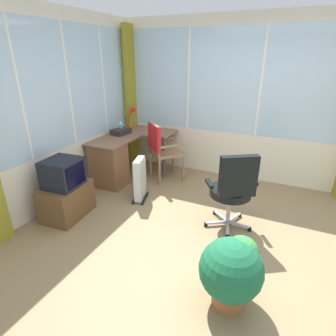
{
  "coord_description": "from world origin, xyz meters",
  "views": [
    {
      "loc": [
        -2.6,
        -0.54,
        2.01
      ],
      "look_at": [
        0.51,
        0.91,
        0.58
      ],
      "focal_mm": 29.23,
      "sensor_mm": 36.0,
      "label": 1
    }
  ],
  "objects": [
    {
      "name": "space_heater",
      "position": [
        0.52,
        1.36,
        0.32
      ],
      "size": [
        0.41,
        0.26,
        0.64
      ],
      "color": "silver",
      "rests_on": "ground"
    },
    {
      "name": "paper_tray",
      "position": [
        1.22,
        2.14,
        0.78
      ],
      "size": [
        0.33,
        0.28,
        0.09
      ],
      "primitive_type": "cube",
      "rotation": [
        0.0,
        0.0,
        -0.16
      ],
      "color": "#2C2724",
      "rests_on": "desk"
    },
    {
      "name": "north_window_panel",
      "position": [
        0.0,
        2.4,
        1.3
      ],
      "size": [
        3.88,
        0.07,
        2.6
      ],
      "color": "#F0E5CA",
      "rests_on": "ground"
    },
    {
      "name": "tv_remote",
      "position": [
        1.59,
        1.72,
        0.74
      ],
      "size": [
        0.11,
        0.15,
        0.02
      ],
      "primitive_type": "cube",
      "rotation": [
        0.0,
        0.0,
        0.5
      ],
      "color": "black",
      "rests_on": "desk"
    },
    {
      "name": "ground",
      "position": [
        0.0,
        0.0,
        -0.03
      ],
      "size": [
        4.88,
        5.74,
        0.06
      ],
      "primitive_type": "cube",
      "color": "#8F7550"
    },
    {
      "name": "curtain_corner",
      "position": [
        1.84,
        2.27,
        1.25
      ],
      "size": [
        0.32,
        0.09,
        2.5
      ],
      "primitive_type": "cube",
      "rotation": [
        0.0,
        0.0,
        -0.07
      ],
      "color": "olive",
      "rests_on": "ground"
    },
    {
      "name": "desk_lamp",
      "position": [
        1.62,
        2.12,
        1.0
      ],
      "size": [
        0.22,
        0.19,
        0.41
      ],
      "color": "red",
      "rests_on": "desk"
    },
    {
      "name": "office_chair",
      "position": [
        0.32,
        -0.03,
        0.57
      ],
      "size": [
        0.59,
        0.62,
        1.0
      ],
      "color": "#B7B7BF",
      "rests_on": "ground"
    },
    {
      "name": "tv_on_stand",
      "position": [
        -0.29,
        2.01,
        0.36
      ],
      "size": [
        0.68,
        0.5,
        0.8
      ],
      "color": "brown",
      "rests_on": "ground"
    },
    {
      "name": "potted_plant",
      "position": [
        -0.77,
        -0.28,
        0.36
      ],
      "size": [
        0.54,
        0.54,
        0.64
      ],
      "color": "#9C5A32",
      "rests_on": "ground"
    },
    {
      "name": "desk",
      "position": [
        0.8,
        2.04,
        0.4
      ],
      "size": [
        1.44,
        1.0,
        0.73
      ],
      "color": "#885E46",
      "rests_on": "ground"
    },
    {
      "name": "spray_bottle",
      "position": [
        1.28,
        2.17,
        0.84
      ],
      "size": [
        0.06,
        0.06,
        0.22
      ],
      "color": "#33B3D6",
      "rests_on": "desk"
    },
    {
      "name": "wooden_armchair",
      "position": [
        1.28,
        1.42,
        0.61
      ],
      "size": [
        0.68,
        0.68,
        0.98
      ],
      "color": "#94754D",
      "rests_on": "ground"
    },
    {
      "name": "east_window_panel",
      "position": [
        1.97,
        -0.0,
        1.3
      ],
      "size": [
        0.07,
        4.74,
        2.6
      ],
      "color": "#F0E5CA",
      "rests_on": "ground"
    }
  ]
}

